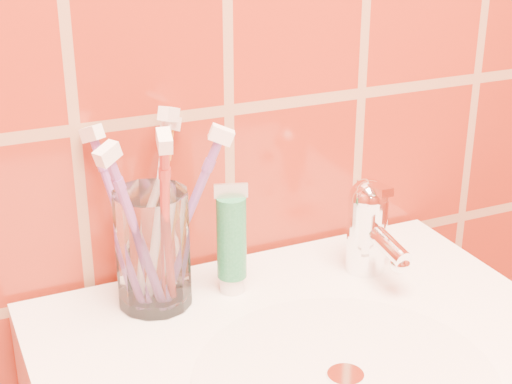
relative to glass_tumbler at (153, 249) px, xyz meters
name	(u,v)px	position (x,y,z in m)	size (l,w,h in m)	color
glass_tumbler	(153,249)	(0.00, 0.00, 0.00)	(0.08, 0.08, 0.14)	white
toothpaste_tube	(232,242)	(0.09, -0.01, 0.00)	(0.04, 0.03, 0.14)	white
faucet	(369,224)	(0.26, -0.03, 0.00)	(0.05, 0.11, 0.12)	white
toothbrush_0	(165,225)	(0.01, -0.03, 0.04)	(0.04, 0.09, 0.23)	#A92D24
toothbrush_1	(137,233)	(-0.02, -0.03, 0.04)	(0.08, 0.06, 0.22)	#7F489C
toothbrush_2	(159,209)	(0.02, 0.04, 0.03)	(0.08, 0.08, 0.20)	orange
toothbrush_3	(187,217)	(0.04, 0.00, 0.03)	(0.10, 0.05, 0.21)	#6D428E
toothbrush_4	(121,219)	(-0.03, 0.03, 0.03)	(0.06, 0.09, 0.21)	#844AA0
toothbrush_5	(158,206)	(0.02, 0.03, 0.04)	(0.07, 0.07, 0.22)	white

